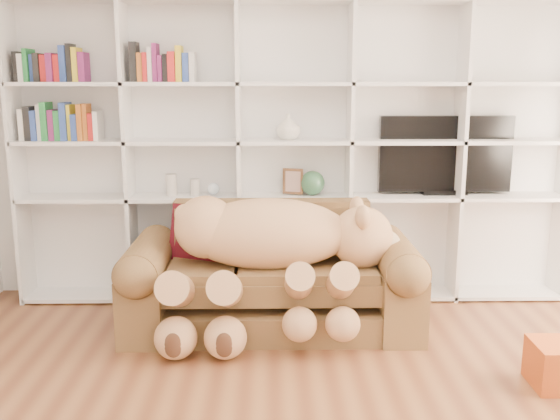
{
  "coord_description": "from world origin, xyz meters",
  "views": [
    {
      "loc": [
        -0.2,
        -2.65,
        1.79
      ],
      "look_at": [
        -0.13,
        1.63,
        0.88
      ],
      "focal_mm": 40.0,
      "sensor_mm": 36.0,
      "label": 1
    }
  ],
  "objects_px": {
    "teddy_bear": "(270,250)",
    "gift_box": "(560,365)",
    "sofa": "(272,282)",
    "tv": "(445,156)"
  },
  "relations": [
    {
      "from": "gift_box",
      "to": "tv",
      "type": "height_order",
      "value": "tv"
    },
    {
      "from": "sofa",
      "to": "gift_box",
      "type": "xyz_separation_m",
      "value": [
        1.7,
        -0.97,
        -0.2
      ]
    },
    {
      "from": "gift_box",
      "to": "sofa",
      "type": "bearing_deg",
      "value": 150.44
    },
    {
      "from": "teddy_bear",
      "to": "gift_box",
      "type": "xyz_separation_m",
      "value": [
        1.72,
        -0.79,
        -0.49
      ]
    },
    {
      "from": "teddy_bear",
      "to": "tv",
      "type": "distance_m",
      "value": 1.74
    },
    {
      "from": "teddy_bear",
      "to": "gift_box",
      "type": "bearing_deg",
      "value": -29.84
    },
    {
      "from": "sofa",
      "to": "tv",
      "type": "height_order",
      "value": "tv"
    },
    {
      "from": "gift_box",
      "to": "tv",
      "type": "xyz_separation_m",
      "value": [
        -0.29,
        1.62,
        1.05
      ]
    },
    {
      "from": "gift_box",
      "to": "tv",
      "type": "bearing_deg",
      "value": 100.27
    },
    {
      "from": "teddy_bear",
      "to": "gift_box",
      "type": "height_order",
      "value": "teddy_bear"
    }
  ]
}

